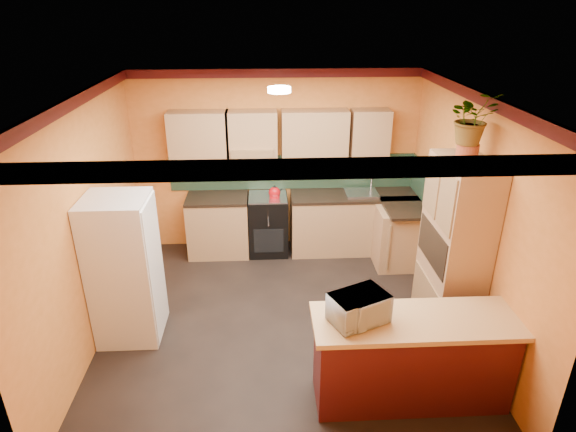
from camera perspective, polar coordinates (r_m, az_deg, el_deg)
The scene contains 15 objects.
room_shell at distance 5.31m, azimuth -0.65°, elevation 8.07°, with size 4.24×4.24×2.72m.
base_cabinets_back at distance 7.34m, azimuth 2.52°, elevation -0.97°, with size 3.65×0.60×0.88m, color tan.
countertop_back at distance 7.16m, azimuth 2.59°, elevation 2.36°, with size 3.65×0.62×0.04m, color black.
stove at distance 7.31m, azimuth -2.36°, elevation -0.97°, with size 0.58×0.58×0.91m, color black.
kettle at distance 7.05m, azimuth -1.61°, elevation 2.88°, with size 0.17×0.17×0.18m, color #B10B13, non-canonical shape.
sink at distance 7.26m, azimuth 8.70°, elevation 2.71°, with size 0.48×0.40×0.03m, color silver.
base_cabinets_right at distance 7.14m, azimuth 13.50°, elevation -2.46°, with size 0.60×0.80×0.88m, color tan.
countertop_right at distance 6.95m, azimuth 13.86°, elevation 0.94°, with size 0.62×0.80×0.04m, color black.
fridge at distance 5.64m, azimuth -18.81°, elevation -6.02°, with size 0.68×0.66×1.70m, color white.
pantry at distance 5.54m, azimuth 18.98°, elevation -4.21°, with size 0.48×0.90×2.10m, color tan.
fern_pot at distance 5.17m, azimuth 20.47°, elevation 7.15°, with size 0.22×0.22×0.16m, color brown.
fern at distance 5.09m, azimuth 21.03°, elevation 10.81°, with size 0.47×0.41×0.52m, color tan.
breakfast_bar at distance 4.90m, azimuth 14.40°, elevation -16.35°, with size 1.80×0.55×0.88m, color #551315.
bar_top at distance 4.62m, azimuth 15.00°, elevation -11.94°, with size 1.90×0.65×0.05m, color #DAB16A.
microwave at distance 4.39m, azimuth 8.37°, elevation -10.74°, with size 0.50×0.34×0.27m, color white.
Camera 1 is at (-0.18, -4.81, 3.57)m, focal length 30.00 mm.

